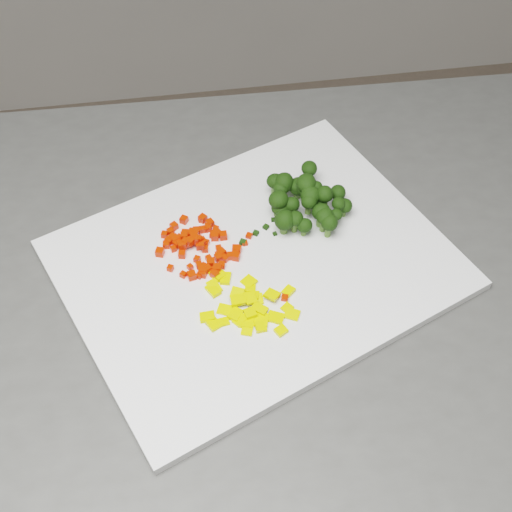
{
  "coord_description": "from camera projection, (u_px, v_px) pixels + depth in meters",
  "views": [
    {
      "loc": [
        -0.17,
        -0.03,
        1.57
      ],
      "look_at": [
        -0.09,
        0.49,
        0.92
      ],
      "focal_mm": 50.0,
      "sensor_mm": 36.0,
      "label": 1
    }
  ],
  "objects": [
    {
      "name": "carrot_cube_41",
      "position": [
        177.0,
        244.0,
        0.86
      ],
      "size": [
        0.01,
        0.01,
        0.01
      ],
      "primitive_type": "cube",
      "rotation": [
        0.0,
        0.0,
        0.67
      ],
      "color": "#EF1902",
      "rests_on": "carrot_pile"
    },
    {
      "name": "pepper_chunk_23",
      "position": [
        226.0,
        278.0,
        0.83
      ],
      "size": [
        0.02,
        0.02,
        0.01
      ],
      "primitive_type": "cube",
      "rotation": [
        -0.09,
        0.01,
        1.3
      ],
      "color": "yellow",
      "rests_on": "pepper_pile"
    },
    {
      "name": "carrot_cube_72",
      "position": [
        199.0,
        245.0,
        0.86
      ],
      "size": [
        0.01,
        0.01,
        0.01
      ],
      "primitive_type": "cube",
      "rotation": [
        0.0,
        0.0,
        0.07
      ],
      "color": "#EF1902",
      "rests_on": "carrot_pile"
    },
    {
      "name": "carrot_cube_77",
      "position": [
        195.0,
        233.0,
        0.86
      ],
      "size": [
        0.01,
        0.01,
        0.01
      ],
      "primitive_type": "cube",
      "rotation": [
        0.0,
        0.0,
        2.89
      ],
      "color": "#EF1902",
      "rests_on": "carrot_pile"
    },
    {
      "name": "pepper_chunk_10",
      "position": [
        235.0,
        314.0,
        0.8
      ],
      "size": [
        0.02,
        0.02,
        0.01
      ],
      "primitive_type": "cube",
      "rotation": [
        0.03,
        -0.09,
        2.53
      ],
      "color": "yellow",
      "rests_on": "pepper_pile"
    },
    {
      "name": "pepper_chunk_13",
      "position": [
        218.0,
        276.0,
        0.83
      ],
      "size": [
        0.02,
        0.02,
        0.01
      ],
      "primitive_type": "cube",
      "rotation": [
        -0.09,
        -0.13,
        0.28
      ],
      "color": "yellow",
      "rests_on": "pepper_pile"
    },
    {
      "name": "carrot_cube_69",
      "position": [
        192.0,
        232.0,
        0.87
      ],
      "size": [
        0.01,
        0.01,
        0.01
      ],
      "primitive_type": "cube",
      "rotation": [
        0.0,
        0.0,
        1.55
      ],
      "color": "#EF1902",
      "rests_on": "carrot_pile"
    },
    {
      "name": "carrot_cube_21",
      "position": [
        208.0,
        228.0,
        0.88
      ],
      "size": [
        0.01,
        0.01,
        0.01
      ],
      "primitive_type": "cube",
      "rotation": [
        0.0,
        0.0,
        1.98
      ],
      "color": "#EF1902",
      "rests_on": "carrot_pile"
    },
    {
      "name": "carrot_cube_17",
      "position": [
        207.0,
        269.0,
        0.84
      ],
      "size": [
        0.01,
        0.01,
        0.01
      ],
      "primitive_type": "cube",
      "rotation": [
        0.0,
        0.0,
        1.97
      ],
      "color": "#EF1902",
      "rests_on": "carrot_pile"
    },
    {
      "name": "pepper_chunk_24",
      "position": [
        292.0,
        314.0,
        0.8
      ],
      "size": [
        0.02,
        0.02,
        0.01
      ],
      "primitive_type": "cube",
      "rotation": [
        -0.07,
        -0.07,
        2.68
      ],
      "color": "yellow",
      "rests_on": "pepper_pile"
    },
    {
      "name": "carrot_cube_10",
      "position": [
        189.0,
        241.0,
        0.85
      ],
      "size": [
        0.01,
        0.01,
        0.01
      ],
      "primitive_type": "cube",
      "rotation": [
        0.0,
        0.0,
        1.86
      ],
      "color": "#EF1902",
      "rests_on": "carrot_pile"
    },
    {
      "name": "carrot_cube_4",
      "position": [
        217.0,
        234.0,
        0.87
      ],
      "size": [
        0.01,
        0.01,
        0.01
      ],
      "primitive_type": "cube",
      "rotation": [
        0.0,
        0.0,
        2.12
      ],
      "color": "#EF1902",
      "rests_on": "carrot_pile"
    },
    {
      "name": "counter_block",
      "position": [
        260.0,
        429.0,
        1.21
      ],
      "size": [
        0.95,
        0.68,
        0.9
      ],
      "primitive_type": "cube",
      "rotation": [
        0.0,
        0.0,
        -0.03
      ],
      "color": "#464643",
      "rests_on": "ground"
    },
    {
      "name": "broccoli_floret_13",
      "position": [
        320.0,
        216.0,
        0.87
      ],
      "size": [
        0.03,
        0.03,
        0.03
      ],
      "primitive_type": null,
      "color": "black",
      "rests_on": "broccoli_pile"
    },
    {
      "name": "broccoli_floret_20",
      "position": [
        298.0,
        189.0,
        0.9
      ],
      "size": [
        0.03,
        0.03,
        0.03
      ],
      "primitive_type": null,
      "color": "black",
      "rests_on": "broccoli_pile"
    },
    {
      "name": "stray_bit_3",
      "position": [
        285.0,
        298.0,
        0.81
      ],
      "size": [
        0.01,
        0.01,
        0.01
      ],
      "primitive_type": "cube",
      "rotation": [
        0.0,
        0.0,
        1.22
      ],
      "color": "#EF1902",
      "rests_on": "cutting_board"
    },
    {
      "name": "pepper_chunk_18",
      "position": [
        237.0,
        300.0,
        0.8
      ],
      "size": [
        0.02,
        0.01,
        0.0
      ],
      "primitive_type": "cube",
      "rotation": [
        0.02,
        -0.02,
        1.63
      ],
      "color": "yellow",
      "rests_on": "pepper_pile"
    },
    {
      "name": "carrot_cube_12",
      "position": [
        170.0,
        268.0,
        0.84
      ],
      "size": [
        0.01,
        0.01,
        0.01
      ],
      "primitive_type": "cube",
      "rotation": [
        0.0,
        0.0,
        2.65
      ],
      "color": "#EF1902",
      "rests_on": "carrot_pile"
    },
    {
      "name": "carrot_cube_36",
      "position": [
        201.0,
        246.0,
        0.85
      ],
      "size": [
        0.01,
        0.01,
        0.01
      ],
      "primitive_type": "cube",
      "rotation": [
        0.0,
        0.0,
        3.04
      ],
      "color": "#EF1902",
      "rests_on": "carrot_pile"
    },
    {
      "name": "broccoli_floret_14",
      "position": [
        305.0,
        187.0,
        0.88
      ],
      "size": [
        0.03,
        0.03,
        0.03
      ],
      "primitive_type": null,
      "color": "black",
      "rests_on": "broccoli_pile"
    },
    {
      "name": "broccoli_floret_25",
      "position": [
        296.0,
        191.0,
        0.9
      ],
      "size": [
        0.02,
        0.02,
        0.03
      ],
      "primitive_type": null,
      "color": "black",
      "rests_on": "broccoli_pile"
    },
    {
      "name": "carrot_cube_24",
      "position": [
        236.0,
        249.0,
        0.86
      ],
      "size": [
        0.01,
        0.01,
        0.01
      ],
      "primitive_type": "cube",
      "rotation": [
        0.0,
        0.0,
        2.95
      ],
      "color": "#EF1902",
      "rests_on": "carrot_pile"
    },
    {
      "name": "carrot_cube_26",
      "position": [
        199.0,
        276.0,
        0.83
      ],
      "size": [
        0.01,
        0.01,
        0.01
      ],
      "primitive_type": "cube",
      "rotation": [
        0.0,
        0.0,
        0.93
      ],
      "color": "#EF1902",
      "rests_on": "carrot_pile"
    },
    {
      "name": "carrot_cube_35",
      "position": [
        192.0,
        233.0,
        0.86
      ],
      "size": [
        0.01,
        0.01,
        0.01
      ],
      "primitive_type": "cube",
      "rotation": [
        0.0,
        0.0,
        2.56
      ],
      "color": "#EF1902",
      "rests_on": "carrot_pile"
    },
    {
      "name": "carrot_cube_37",
      "position": [
        191.0,
        242.0,
        0.85
      ],
      "size": [
        0.01,
        0.01,
        0.01
      ],
      "primitive_type": "cube",
      "rotation": [
        0.0,
        0.0,
        2.4
      ],
      "color": "#EF1902",
      "rests_on": "carrot_pile"
    },
    {
      "name": "broccoli_floret_16",
      "position": [
        328.0,
        227.0,
        0.86
      ],
      "size": [
        0.03,
        0.03,
        0.03
      ],
      "primitive_type": null,
      "color": "black",
      "rests_on": "broccoli_pile"
    },
    {
      "name": "pepper_chunk_11",
      "position": [
        240.0,
        320.0,
        0.79
      ],
      "size": [
        0.02,
        0.02,
        0.01
      ],
      "primitive_type": "cube",
      "rotation": [
        -0.08,
        0.1,
        2.27
      ],
      "color": "yellow",
      "rests_on": "pepper_pile"
    },
    {
      "name": "pepper_pile",
      "position": [
        253.0,
        298.0,
        0.81
      ],
      "size": [
        0.11,
        0.11,
        0.02
      ],
      "primitive_type": null,
      "color": "yellow",
      "rests_on": "cutting_board"
    },
    {
      "name": "pepper_chunk_22",
      "position": [
        250.0,
        288.0,
        0.82
      ],
      "size": [
        0.01,
        0.01,
        0.0
      ],
      "primitive_type": "cube",
      "rotation": [
        0.02,
        0.11,
        1.38
      ],
      "color": "yellow",
      "rests_on": "pepper_pile"
    },
    {
      "name": "carrot_cube_27",
      "position": [
        190.0,
        242.0,
        0.86
      ],
      "size": [
        0.01,
        0.01,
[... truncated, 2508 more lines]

